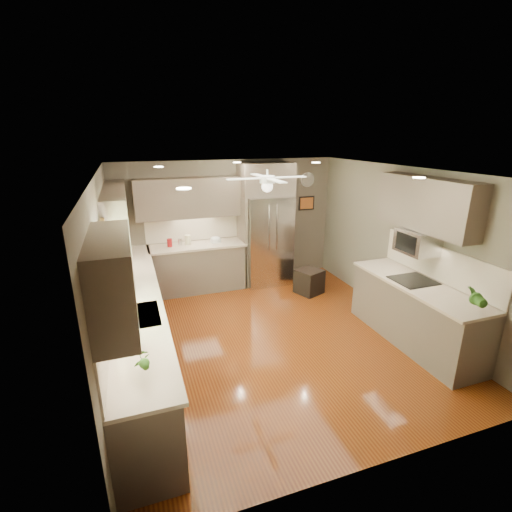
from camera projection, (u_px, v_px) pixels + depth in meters
floor at (273, 336)px, 5.72m from camera, size 5.00×5.00×0.00m
ceiling at (275, 171)px, 4.93m from camera, size 5.00×5.00×0.00m
wall_back at (228, 223)px, 7.57m from camera, size 4.50×0.00×4.50m
wall_front at (386, 352)px, 3.08m from camera, size 4.50×0.00×4.50m
wall_left at (107, 279)px, 4.62m from camera, size 0.00×5.00×5.00m
wall_right at (402, 245)px, 6.03m from camera, size 0.00×5.00×5.00m
canister_a at (170, 243)px, 6.99m from camera, size 0.12×0.12×0.15m
canister_b at (180, 242)px, 7.08m from camera, size 0.10×0.10×0.13m
canister_c at (188, 240)px, 7.13m from camera, size 0.15×0.15×0.19m
soap_bottle at (122, 290)px, 4.81m from camera, size 0.12×0.13×0.21m
potted_plant_left at (140, 359)px, 3.26m from camera, size 0.17×0.13×0.30m
potted_plant_right at (477, 298)px, 4.41m from camera, size 0.24×0.21×0.36m
bowl at (216, 242)px, 7.25m from camera, size 0.26×0.26×0.05m
left_run at (137, 324)px, 5.09m from camera, size 0.65×4.70×1.45m
back_run at (198, 266)px, 7.31m from camera, size 1.85×0.65×1.45m
uppers at (211, 211)px, 5.53m from camera, size 4.50×4.70×0.95m
window at (105, 270)px, 4.09m from camera, size 0.05×1.12×0.92m
sink at (138, 318)px, 4.38m from camera, size 0.50×0.70×0.32m
refrigerator at (266, 227)px, 7.50m from camera, size 1.06×0.75×2.45m
right_run at (415, 312)px, 5.45m from camera, size 0.70×2.20×1.45m
microwave at (417, 242)px, 5.39m from camera, size 0.43×0.55×0.34m
ceiling_fan at (267, 181)px, 5.26m from camera, size 1.18×1.18×0.32m
recessed_lights at (262, 169)px, 5.28m from camera, size 2.84×3.14×0.01m
wall_clock at (307, 180)px, 7.85m from camera, size 0.30×0.03×0.30m
framed_print at (307, 203)px, 8.00m from camera, size 0.36×0.03×0.30m
stool at (309, 281)px, 7.22m from camera, size 0.57×0.57×0.50m
paper_towel at (134, 333)px, 3.71m from camera, size 0.11×0.11×0.28m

